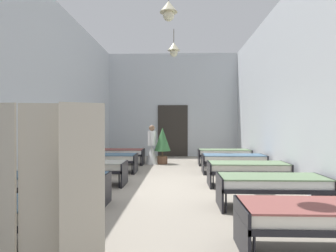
{
  "coord_description": "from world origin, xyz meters",
  "views": [
    {
      "loc": [
        0.32,
        -7.31,
        1.49
      ],
      "look_at": [
        0.0,
        0.91,
        1.45
      ],
      "focal_mm": 31.97,
      "sensor_mm": 36.0,
      "label": 1
    }
  ],
  "objects_px": {
    "bed_left_row_4": "(119,153)",
    "privacy_screen": "(40,192)",
    "nurse_near_aisle": "(152,150)",
    "bed_left_row_3": "(106,158)",
    "bed_right_row_0": "(322,216)",
    "bed_right_row_2": "(248,168)",
    "bed_right_row_1": "(272,183)",
    "potted_plant": "(162,142)",
    "bed_left_row_2": "(87,167)",
    "bed_right_row_4": "(224,153)",
    "bed_right_row_3": "(233,159)",
    "bed_left_row_1": "(55,182)"
  },
  "relations": [
    {
      "from": "bed_right_row_1",
      "to": "potted_plant",
      "type": "bearing_deg",
      "value": 111.4
    },
    {
      "from": "bed_right_row_1",
      "to": "bed_left_row_2",
      "type": "distance_m",
      "value": 4.37
    },
    {
      "from": "bed_left_row_1",
      "to": "potted_plant",
      "type": "bearing_deg",
      "value": 74.36
    },
    {
      "from": "bed_right_row_2",
      "to": "bed_right_row_1",
      "type": "bearing_deg",
      "value": -90.0
    },
    {
      "from": "bed_left_row_2",
      "to": "nurse_near_aisle",
      "type": "relative_size",
      "value": 1.28
    },
    {
      "from": "bed_left_row_4",
      "to": "privacy_screen",
      "type": "distance_m",
      "value": 8.37
    },
    {
      "from": "bed_right_row_2",
      "to": "potted_plant",
      "type": "xyz_separation_m",
      "value": [
        -2.3,
        3.96,
        0.41
      ]
    },
    {
      "from": "privacy_screen",
      "to": "potted_plant",
      "type": "bearing_deg",
      "value": 74.31
    },
    {
      "from": "bed_right_row_4",
      "to": "potted_plant",
      "type": "bearing_deg",
      "value": 176.07
    },
    {
      "from": "bed_left_row_1",
      "to": "bed_right_row_3",
      "type": "distance_m",
      "value": 5.47
    },
    {
      "from": "bed_left_row_1",
      "to": "bed_left_row_2",
      "type": "height_order",
      "value": "same"
    },
    {
      "from": "bed_right_row_0",
      "to": "bed_right_row_4",
      "type": "relative_size",
      "value": 1.0
    },
    {
      "from": "bed_right_row_2",
      "to": "nurse_near_aisle",
      "type": "xyz_separation_m",
      "value": [
        -2.7,
        3.98,
        0.09
      ]
    },
    {
      "from": "bed_right_row_2",
      "to": "bed_right_row_4",
      "type": "bearing_deg",
      "value": 90.0
    },
    {
      "from": "bed_left_row_1",
      "to": "potted_plant",
      "type": "xyz_separation_m",
      "value": [
        1.64,
        5.86,
        0.41
      ]
    },
    {
      "from": "bed_left_row_2",
      "to": "potted_plant",
      "type": "height_order",
      "value": "potted_plant"
    },
    {
      "from": "bed_right_row_1",
      "to": "bed_right_row_3",
      "type": "bearing_deg",
      "value": 90.0
    },
    {
      "from": "bed_left_row_1",
      "to": "bed_left_row_2",
      "type": "relative_size",
      "value": 1.0
    },
    {
      "from": "bed_right_row_0",
      "to": "bed_left_row_4",
      "type": "height_order",
      "value": "same"
    },
    {
      "from": "bed_left_row_1",
      "to": "bed_left_row_4",
      "type": "bearing_deg",
      "value": 90.0
    },
    {
      "from": "bed_left_row_2",
      "to": "bed_right_row_2",
      "type": "height_order",
      "value": "same"
    },
    {
      "from": "bed_right_row_2",
      "to": "bed_left_row_4",
      "type": "bearing_deg",
      "value": 136.0
    },
    {
      "from": "bed_right_row_0",
      "to": "bed_right_row_3",
      "type": "bearing_deg",
      "value": 90.0
    },
    {
      "from": "bed_right_row_0",
      "to": "privacy_screen",
      "type": "bearing_deg",
      "value": -166.63
    },
    {
      "from": "bed_left_row_1",
      "to": "bed_right_row_4",
      "type": "height_order",
      "value": "same"
    },
    {
      "from": "bed_right_row_1",
      "to": "nurse_near_aisle",
      "type": "relative_size",
      "value": 1.28
    },
    {
      "from": "potted_plant",
      "to": "bed_right_row_0",
      "type": "bearing_deg",
      "value": -73.52
    },
    {
      "from": "potted_plant",
      "to": "bed_right_row_2",
      "type": "bearing_deg",
      "value": -59.89
    },
    {
      "from": "bed_right_row_0",
      "to": "bed_left_row_2",
      "type": "distance_m",
      "value": 5.47
    },
    {
      "from": "bed_left_row_3",
      "to": "privacy_screen",
      "type": "xyz_separation_m",
      "value": [
        0.95,
        -6.41,
        0.41
      ]
    },
    {
      "from": "bed_right_row_4",
      "to": "bed_right_row_0",
      "type": "bearing_deg",
      "value": -90.0
    },
    {
      "from": "bed_left_row_4",
      "to": "nurse_near_aisle",
      "type": "relative_size",
      "value": 1.28
    },
    {
      "from": "bed_left_row_2",
      "to": "bed_left_row_3",
      "type": "height_order",
      "value": "same"
    },
    {
      "from": "bed_right_row_0",
      "to": "bed_left_row_3",
      "type": "relative_size",
      "value": 1.0
    },
    {
      "from": "bed_left_row_3",
      "to": "bed_right_row_3",
      "type": "height_order",
      "value": "same"
    },
    {
      "from": "bed_left_row_2",
      "to": "potted_plant",
      "type": "relative_size",
      "value": 1.38
    },
    {
      "from": "bed_right_row_1",
      "to": "bed_right_row_3",
      "type": "distance_m",
      "value": 3.8
    },
    {
      "from": "bed_left_row_3",
      "to": "privacy_screen",
      "type": "relative_size",
      "value": 1.12
    },
    {
      "from": "bed_right_row_2",
      "to": "bed_left_row_3",
      "type": "xyz_separation_m",
      "value": [
        -3.93,
        1.9,
        0.0
      ]
    },
    {
      "from": "bed_right_row_1",
      "to": "potted_plant",
      "type": "xyz_separation_m",
      "value": [
        -2.3,
        5.86,
        0.41
      ]
    },
    {
      "from": "bed_right_row_0",
      "to": "privacy_screen",
      "type": "distance_m",
      "value": 3.1
    },
    {
      "from": "bed_left_row_2",
      "to": "bed_right_row_4",
      "type": "bearing_deg",
      "value": 44.0
    },
    {
      "from": "bed_right_row_1",
      "to": "potted_plant",
      "type": "height_order",
      "value": "potted_plant"
    },
    {
      "from": "bed_left_row_2",
      "to": "bed_right_row_2",
      "type": "bearing_deg",
      "value": 0.0
    },
    {
      "from": "nurse_near_aisle",
      "to": "bed_left_row_3",
      "type": "bearing_deg",
      "value": -170.92
    },
    {
      "from": "bed_right_row_0",
      "to": "potted_plant",
      "type": "distance_m",
      "value": 8.1
    },
    {
      "from": "privacy_screen",
      "to": "bed_left_row_2",
      "type": "bearing_deg",
      "value": 90.86
    },
    {
      "from": "bed_left_row_1",
      "to": "nurse_near_aisle",
      "type": "xyz_separation_m",
      "value": [
        1.24,
        5.88,
        0.09
      ]
    },
    {
      "from": "bed_right_row_3",
      "to": "nurse_near_aisle",
      "type": "bearing_deg",
      "value": 142.4
    },
    {
      "from": "nurse_near_aisle",
      "to": "bed_right_row_3",
      "type": "bearing_deg",
      "value": -87.77
    }
  ]
}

